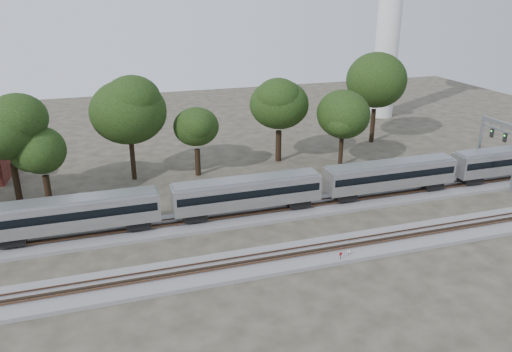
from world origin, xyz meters
The scene contains 15 objects.
ground centered at (0.00, 0.00, 0.00)m, with size 160.00×160.00×0.00m, color #383328.
track_far centered at (0.00, 6.00, 0.21)m, with size 160.00×5.00×0.73m.
track_near centered at (0.00, -4.00, 0.21)m, with size 160.00×5.00×0.73m.
train centered at (9.75, 6.00, 3.08)m, with size 103.85×2.96×4.36m.
switch_stand_red centered at (6.04, -6.10, 0.72)m, with size 0.36×0.11×1.12m.
switch_stand_white centered at (7.13, -5.64, 0.59)m, with size 0.28×0.15×0.92m.
switch_lever centered at (6.91, -5.19, 0.15)m, with size 0.50×0.30×0.30m, color #512D19.
signal_gantry centered at (34.01, 6.00, 6.06)m, with size 0.58×6.84×8.32m.
tree_1 centered at (-23.97, 18.17, 9.13)m, with size 9.30×9.30×13.11m.
tree_2 centered at (-20.55, 16.57, 6.64)m, with size 6.78×6.78×9.55m.
tree_3 centered at (-10.28, 22.02, 9.13)m, with size 9.29×9.29×13.10m.
tree_4 centered at (-1.84, 20.88, 6.76)m, with size 6.90×6.90×9.72m.
tree_5 centered at (10.62, 23.13, 8.44)m, with size 8.59×8.59×12.11m.
tree_6 centered at (18.36, 18.40, 7.53)m, with size 7.68×7.68×10.82m.
tree_7 centered at (28.64, 27.46, 10.19)m, with size 10.37×10.37×14.62m.
Camera 1 is at (-13.76, -42.27, 24.02)m, focal length 35.00 mm.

